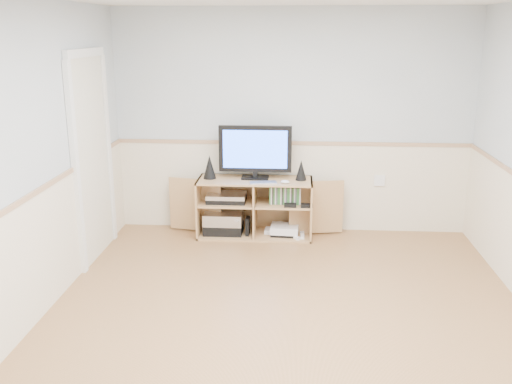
{
  "coord_description": "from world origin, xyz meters",
  "views": [
    {
      "loc": [
        0.05,
        -4.12,
        2.24
      ],
      "look_at": [
        -0.33,
        1.2,
        0.73
      ],
      "focal_mm": 40.0,
      "sensor_mm": 36.0,
      "label": 1
    }
  ],
  "objects_px": {
    "media_cabinet": "(255,206)",
    "game_consoles": "(284,230)",
    "monitor": "(255,150)",
    "keyboard": "(263,183)"
  },
  "relations": [
    {
      "from": "monitor",
      "to": "keyboard",
      "type": "distance_m",
      "value": 0.38
    },
    {
      "from": "keyboard",
      "to": "game_consoles",
      "type": "distance_m",
      "value": 0.64
    },
    {
      "from": "game_consoles",
      "to": "monitor",
      "type": "bearing_deg",
      "value": 169.51
    },
    {
      "from": "monitor",
      "to": "keyboard",
      "type": "xyz_separation_m",
      "value": [
        0.1,
        -0.19,
        -0.31
      ]
    },
    {
      "from": "media_cabinet",
      "to": "game_consoles",
      "type": "distance_m",
      "value": 0.42
    },
    {
      "from": "monitor",
      "to": "keyboard",
      "type": "height_order",
      "value": "monitor"
    },
    {
      "from": "media_cabinet",
      "to": "game_consoles",
      "type": "xyz_separation_m",
      "value": [
        0.33,
        -0.07,
        -0.26
      ]
    },
    {
      "from": "media_cabinet",
      "to": "game_consoles",
      "type": "height_order",
      "value": "media_cabinet"
    },
    {
      "from": "media_cabinet",
      "to": "monitor",
      "type": "distance_m",
      "value": 0.64
    },
    {
      "from": "media_cabinet",
      "to": "monitor",
      "type": "height_order",
      "value": "monitor"
    }
  ]
}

